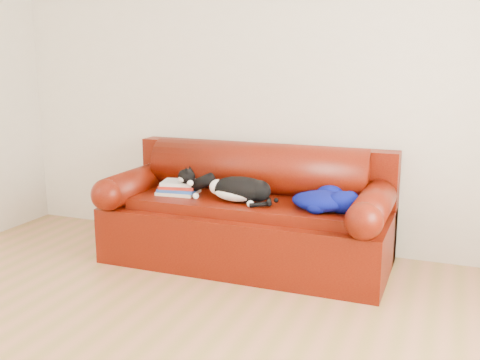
# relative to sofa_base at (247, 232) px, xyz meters

# --- Properties ---
(ground) EXTENTS (4.50, 4.50, 0.00)m
(ground) POSITION_rel_sofa_base_xyz_m (-0.05, -1.49, -0.24)
(ground) COLOR olive
(ground) RESTS_ON ground
(room_shell) EXTENTS (4.52, 4.02, 2.61)m
(room_shell) POSITION_rel_sofa_base_xyz_m (0.07, -1.48, 1.43)
(room_shell) COLOR beige
(room_shell) RESTS_ON ground
(sofa_base) EXTENTS (2.10, 0.90, 0.50)m
(sofa_base) POSITION_rel_sofa_base_xyz_m (0.00, 0.00, 0.00)
(sofa_base) COLOR #3B0402
(sofa_base) RESTS_ON ground
(sofa_back) EXTENTS (2.10, 1.01, 0.88)m
(sofa_back) POSITION_rel_sofa_base_xyz_m (0.00, 0.24, 0.30)
(sofa_back) COLOR #3B0402
(sofa_back) RESTS_ON ground
(book_stack) EXTENTS (0.31, 0.26, 0.10)m
(book_stack) POSITION_rel_sofa_base_xyz_m (-0.53, -0.07, 0.31)
(book_stack) COLOR beige
(book_stack) RESTS_ON sofa_base
(cat) EXTENTS (0.63, 0.28, 0.23)m
(cat) POSITION_rel_sofa_base_xyz_m (-0.01, -0.13, 0.35)
(cat) COLOR black
(cat) RESTS_ON sofa_base
(blanket) EXTENTS (0.54, 0.43, 0.15)m
(blanket) POSITION_rel_sofa_base_xyz_m (0.61, -0.10, 0.33)
(blanket) COLOR #020A4B
(blanket) RESTS_ON sofa_base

